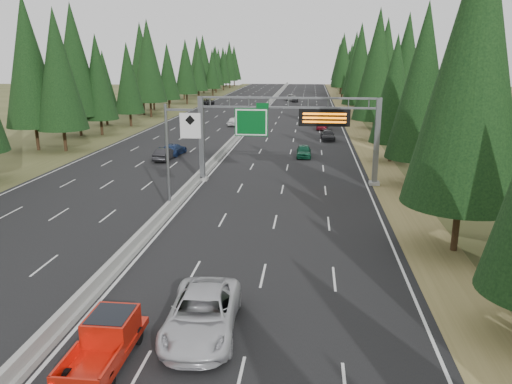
{
  "coord_description": "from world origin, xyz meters",
  "views": [
    {
      "loc": [
        10.27,
        -9.81,
        11.29
      ],
      "look_at": [
        7.03,
        20.0,
        3.16
      ],
      "focal_mm": 35.0,
      "sensor_mm": 36.0,
      "label": 1
    }
  ],
  "objects": [
    {
      "name": "car_onc_blue",
      "position": [
        -5.7,
        46.87,
        0.77
      ],
      "size": [
        2.4,
        4.92,
        1.38
      ],
      "primitive_type": "imported",
      "rotation": [
        0.0,
        0.0,
        3.04
      ],
      "color": "navy",
      "rests_on": "road"
    },
    {
      "name": "hov_sign_pole",
      "position": [
        0.58,
        24.97,
        4.72
      ],
      "size": [
        2.8,
        0.5,
        8.0
      ],
      "color": "slate",
      "rests_on": "road"
    },
    {
      "name": "shoulder_left",
      "position": [
        -17.8,
        80.0,
        0.03
      ],
      "size": [
        3.6,
        260.0,
        0.06
      ],
      "primitive_type": "cube",
      "color": "#3C431F",
      "rests_on": "ground"
    },
    {
      "name": "car_onc_near",
      "position": [
        -5.9,
        43.82,
        0.77
      ],
      "size": [
        1.62,
        4.26,
        1.39
      ],
      "primitive_type": "imported",
      "rotation": [
        0.0,
        0.0,
        3.11
      ],
      "color": "black",
      "rests_on": "road"
    },
    {
      "name": "car_ahead_far",
      "position": [
        6.19,
        120.71,
        0.74
      ],
      "size": [
        1.59,
        3.89,
        1.32
      ],
      "primitive_type": "imported",
      "rotation": [
        0.0,
        0.0,
        0.01
      ],
      "color": "black",
      "rests_on": "road"
    },
    {
      "name": "tree_row_right",
      "position": [
        21.9,
        69.21,
        9.34
      ],
      "size": [
        12.27,
        242.91,
        19.0
      ],
      "color": "black",
      "rests_on": "ground"
    },
    {
      "name": "car_ahead_dkred",
      "position": [
        12.25,
        70.62,
        0.83
      ],
      "size": [
        2.04,
        4.68,
        1.5
      ],
      "primitive_type": "imported",
      "rotation": [
        0.0,
        0.0,
        -0.1
      ],
      "color": "#500B13",
      "rests_on": "road"
    },
    {
      "name": "car_ahead_dkgrey",
      "position": [
        12.76,
        60.16,
        0.74
      ],
      "size": [
        2.05,
        4.61,
        1.31
      ],
      "primitive_type": "imported",
      "rotation": [
        0.0,
        0.0,
        0.05
      ],
      "color": "black",
      "rests_on": "road"
    },
    {
      "name": "median_barrier",
      "position": [
        0.0,
        80.0,
        0.41
      ],
      "size": [
        0.7,
        260.0,
        0.85
      ],
      "color": "gray",
      "rests_on": "road"
    },
    {
      "name": "silver_minivan",
      "position": [
        6.01,
        8.55,
        0.94
      ],
      "size": [
        3.19,
        6.34,
        1.72
      ],
      "primitive_type": "imported",
      "rotation": [
        0.0,
        0.0,
        0.05
      ],
      "color": "silver",
      "rests_on": "road"
    },
    {
      "name": "shoulder_right",
      "position": [
        17.8,
        80.0,
        0.03
      ],
      "size": [
        3.6,
        260.0,
        0.06
      ],
      "primitive_type": "cube",
      "color": "olive",
      "rests_on": "ground"
    },
    {
      "name": "red_pickup",
      "position": [
        2.82,
        6.41,
        0.99
      ],
      "size": [
        1.8,
        5.04,
        1.64
      ],
      "color": "black",
      "rests_on": "road"
    },
    {
      "name": "car_onc_far",
      "position": [
        -14.5,
        109.79,
        0.85
      ],
      "size": [
        2.64,
        5.6,
        1.55
      ],
      "primitive_type": "imported",
      "rotation": [
        0.0,
        0.0,
        3.13
      ],
      "color": "black",
      "rests_on": "road"
    },
    {
      "name": "car_onc_white",
      "position": [
        -2.52,
        73.68,
        0.81
      ],
      "size": [
        1.92,
        4.34,
        1.45
      ],
      "primitive_type": "imported",
      "rotation": [
        0.0,
        0.0,
        3.09
      ],
      "color": "white",
      "rests_on": "road"
    },
    {
      "name": "sign_gantry",
      "position": [
        8.92,
        34.88,
        5.27
      ],
      "size": [
        16.75,
        0.98,
        7.8
      ],
      "color": "slate",
      "rests_on": "road"
    },
    {
      "name": "car_ahead_white",
      "position": [
        4.84,
        125.82,
        0.84
      ],
      "size": [
        2.75,
        5.56,
        1.52
      ],
      "primitive_type": "imported",
      "rotation": [
        0.0,
        0.0,
        -0.04
      ],
      "color": "#B7B7B7",
      "rests_on": "road"
    },
    {
      "name": "car_ahead_green",
      "position": [
        9.62,
        47.31,
        0.79
      ],
      "size": [
        1.76,
        4.19,
        1.42
      ],
      "primitive_type": "imported",
      "rotation": [
        0.0,
        0.0,
        0.02
      ],
      "color": "#114C32",
      "rests_on": "road"
    },
    {
      "name": "tree_row_left",
      "position": [
        -22.02,
        66.91,
        9.62
      ],
      "size": [
        11.77,
        245.43,
        18.97
      ],
      "color": "black",
      "rests_on": "ground"
    },
    {
      "name": "road",
      "position": [
        0.0,
        80.0,
        0.04
      ],
      "size": [
        32.0,
        260.0,
        0.08
      ],
      "primitive_type": "cube",
      "color": "black",
      "rests_on": "ground"
    }
  ]
}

